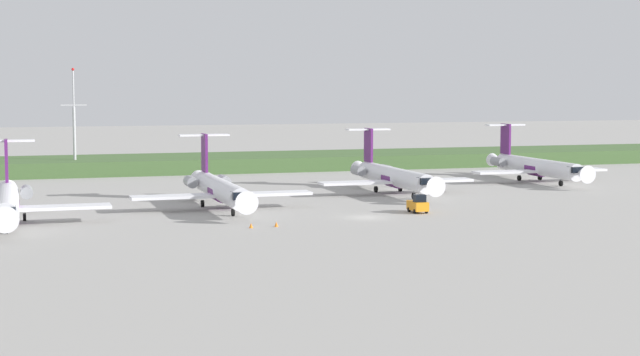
# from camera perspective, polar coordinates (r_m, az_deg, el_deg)

# --- Properties ---
(ground_plane) EXTENTS (500.00, 500.00, 0.00)m
(ground_plane) POSITION_cam_1_polar(r_m,az_deg,el_deg) (146.10, -1.27, -0.79)
(ground_plane) COLOR #9E9B96
(grass_berm) EXTENTS (320.00, 20.00, 2.62)m
(grass_berm) POSITION_cam_1_polar(r_m,az_deg,el_deg) (185.83, -4.71, 0.91)
(grass_berm) COLOR #426033
(grass_berm) RESTS_ON ground
(regional_jet_nearest) EXTENTS (22.81, 31.00, 9.00)m
(regional_jet_nearest) POSITION_cam_1_polar(r_m,az_deg,el_deg) (117.42, -17.53, -1.29)
(regional_jet_nearest) COLOR white
(regional_jet_nearest) RESTS_ON ground
(regional_jet_second) EXTENTS (22.81, 31.00, 9.00)m
(regional_jet_second) POSITION_cam_1_polar(r_m,az_deg,el_deg) (126.70, -5.77, -0.60)
(regional_jet_second) COLOR white
(regional_jet_second) RESTS_ON ground
(regional_jet_third) EXTENTS (22.81, 31.00, 9.00)m
(regional_jet_third) POSITION_cam_1_polar(r_m,az_deg,el_deg) (144.07, 4.19, 0.13)
(regional_jet_third) COLOR white
(regional_jet_third) RESTS_ON ground
(regional_jet_fourth) EXTENTS (22.81, 31.00, 9.00)m
(regional_jet_fourth) POSITION_cam_1_polar(r_m,az_deg,el_deg) (165.15, 12.25, 0.68)
(regional_jet_fourth) COLOR white
(regional_jet_fourth) RESTS_ON ground
(antenna_mast) EXTENTS (4.40, 0.50, 18.61)m
(antenna_mast) POSITION_cam_1_polar(r_m,az_deg,el_deg) (178.56, -13.91, 2.68)
(antenna_mast) COLOR #B2B2B7
(antenna_mast) RESTS_ON ground
(baggage_tug) EXTENTS (1.72, 3.20, 2.30)m
(baggage_tug) POSITION_cam_1_polar(r_m,az_deg,el_deg) (122.32, 5.64, -1.53)
(baggage_tug) COLOR orange
(baggage_tug) RESTS_ON ground
(safety_cone_front_marker) EXTENTS (0.44, 0.44, 0.55)m
(safety_cone_front_marker) POSITION_cam_1_polar(r_m,az_deg,el_deg) (109.05, -3.98, -2.74)
(safety_cone_front_marker) COLOR orange
(safety_cone_front_marker) RESTS_ON ground
(safety_cone_mid_marker) EXTENTS (0.44, 0.44, 0.55)m
(safety_cone_mid_marker) POSITION_cam_1_polar(r_m,az_deg,el_deg) (109.92, -2.52, -2.67)
(safety_cone_mid_marker) COLOR orange
(safety_cone_mid_marker) RESTS_ON ground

